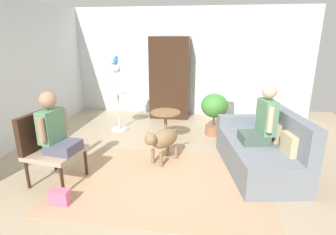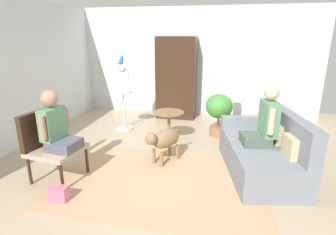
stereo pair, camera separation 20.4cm
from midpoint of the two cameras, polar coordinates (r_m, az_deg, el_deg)
ground_plane at (r=4.19m, az=0.35°, el=-11.40°), size 7.80×7.80×0.00m
back_wall at (r=6.98m, az=5.93°, el=11.48°), size 6.17×0.12×2.64m
left_wall at (r=5.34m, az=-30.63°, el=7.44°), size 0.12×7.10×2.64m
area_rug at (r=3.95m, az=-0.11°, el=-13.26°), size 2.94×2.03×0.01m
couch at (r=4.36m, az=20.79°, el=-6.67°), size 1.21×1.85×0.93m
armchair at (r=4.15m, az=-22.56°, el=-4.49°), size 0.72×0.72×0.98m
person_on_couch at (r=4.16m, az=21.00°, el=-0.75°), size 0.51×0.53×0.88m
person_on_armchair at (r=3.96m, az=-21.13°, el=-1.66°), size 0.48×0.52×0.82m
round_end_table at (r=5.13m, az=1.35°, el=-0.81°), size 0.56×0.56×0.61m
dog at (r=4.34m, az=0.54°, el=-4.64°), size 0.53×0.76×0.60m
bird_cage_stand at (r=5.84m, az=-8.36°, el=4.43°), size 0.41×0.41×1.40m
parrot at (r=5.72m, az=-8.79°, el=11.83°), size 0.17×0.10×0.18m
potted_plant at (r=5.54m, az=11.72°, el=1.60°), size 0.54×0.54×0.86m
column_lamp at (r=5.65m, az=13.39°, el=3.42°), size 0.20×0.20×1.42m
armoire_cabinet at (r=6.67m, az=2.69°, el=8.31°), size 0.93×0.56×1.95m
handbag at (r=3.73m, az=-20.50°, el=-14.77°), size 0.24×0.13×0.19m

